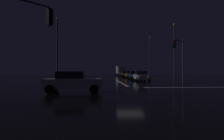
% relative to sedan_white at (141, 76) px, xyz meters
% --- Properties ---
extents(ground, '(120.00, 120.00, 0.10)m').
position_rel_sedan_white_xyz_m(ground, '(-3.51, -11.78, -0.85)').
color(ground, black).
extents(stop_line_north, '(0.35, 14.90, 0.01)m').
position_rel_sedan_white_xyz_m(stop_line_north, '(-3.51, -3.11, -0.80)').
color(stop_line_north, white).
rests_on(stop_line_north, ground).
extents(centre_line_ns, '(22.00, 0.15, 0.01)m').
position_rel_sedan_white_xyz_m(centre_line_ns, '(-3.51, 8.49, -0.80)').
color(centre_line_ns, yellow).
rests_on(centre_line_ns, ground).
extents(crosswalk_bar_east, '(14.90, 0.40, 0.01)m').
position_rel_sedan_white_xyz_m(crosswalk_bar_east, '(5.27, -11.78, -0.80)').
color(crosswalk_bar_east, white).
rests_on(crosswalk_bar_east, ground).
extents(sedan_white, '(2.02, 4.33, 1.57)m').
position_rel_sedan_white_xyz_m(sedan_white, '(0.00, 0.00, 0.00)').
color(sedan_white, silver).
rests_on(sedan_white, ground).
extents(sedan_blue, '(2.02, 4.33, 1.57)m').
position_rel_sedan_white_xyz_m(sedan_blue, '(0.15, 6.10, 0.00)').
color(sedan_blue, navy).
rests_on(sedan_blue, ground).
extents(sedan_orange, '(2.02, 4.33, 1.57)m').
position_rel_sedan_white_xyz_m(sedan_orange, '(0.16, 11.75, 0.00)').
color(sedan_orange, '#C66014').
rests_on(sedan_orange, ground).
extents(sedan_green, '(2.02, 4.33, 1.57)m').
position_rel_sedan_white_xyz_m(sedan_green, '(0.11, 18.06, 0.00)').
color(sedan_green, '#14512D').
rests_on(sedan_green, ground).
extents(sedan_red, '(2.02, 4.33, 1.57)m').
position_rel_sedan_white_xyz_m(sedan_red, '(0.55, 24.80, 0.00)').
color(sedan_red, maroon).
rests_on(sedan_red, ground).
extents(box_truck, '(2.68, 8.28, 3.08)m').
position_rel_sedan_white_xyz_m(box_truck, '(0.44, 32.81, 0.91)').
color(box_truck, beige).
rests_on(box_truck, ground).
extents(sedan_silver_crossing, '(4.33, 2.02, 1.57)m').
position_rel_sedan_white_xyz_m(sedan_silver_crossing, '(-8.41, -15.51, 0.00)').
color(sedan_silver_crossing, '#B7B7BC').
rests_on(sedan_silver_crossing, ground).
extents(traffic_signal_ne, '(2.47, 2.47, 6.07)m').
position_rel_sedan_white_xyz_m(traffic_signal_ne, '(4.63, -3.64, 3.33)').
color(traffic_signal_ne, '#4C4C51').
rests_on(traffic_signal_ne, ground).
extents(traffic_signal_sw, '(3.34, 3.34, 5.92)m').
position_rel_sedan_white_xyz_m(traffic_signal_sw, '(-11.26, -19.53, 3.31)').
color(traffic_signal_sw, '#4C4C51').
rests_on(traffic_signal_sw, ground).
extents(streetlamp_left_near, '(0.44, 0.44, 10.32)m').
position_rel_sedan_white_xyz_m(streetlamp_left_near, '(-13.28, 2.49, 5.07)').
color(streetlamp_left_near, '#424247').
rests_on(streetlamp_left_near, ground).
extents(streetlamp_right_near, '(0.44, 0.44, 9.65)m').
position_rel_sedan_white_xyz_m(streetlamp_right_near, '(6.27, 2.49, 4.72)').
color(streetlamp_right_near, '#424247').
rests_on(streetlamp_right_near, ground).
extents(streetlamp_right_far, '(0.44, 0.44, 10.22)m').
position_rel_sedan_white_xyz_m(streetlamp_right_far, '(6.27, 18.49, 5.02)').
color(streetlamp_right_far, '#424247').
rests_on(streetlamp_right_far, ground).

